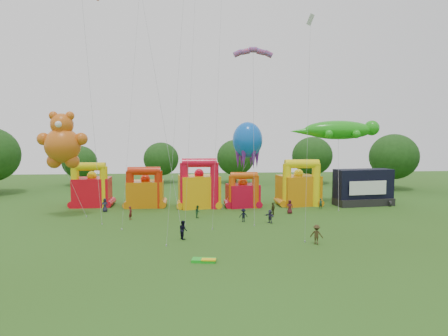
{
  "coord_description": "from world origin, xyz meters",
  "views": [
    {
      "loc": [
        -2.17,
        -31.05,
        10.7
      ],
      "look_at": [
        2.15,
        18.0,
        6.57
      ],
      "focal_mm": 32.0,
      "sensor_mm": 36.0,
      "label": 1
    }
  ],
  "objects": [
    {
      "name": "folded_kite_bundle",
      "position": [
        -0.94,
        1.81,
        0.14
      ],
      "size": [
        2.14,
        1.36,
        0.31
      ],
      "color": "green",
      "rests_on": "ground"
    },
    {
      "name": "spectator_8",
      "position": [
        -2.83,
        9.29,
        0.97
      ],
      "size": [
        1.06,
        1.16,
        1.94
      ],
      "primitive_type": "imported",
      "rotation": [
        0.0,
        0.0,
        1.99
      ],
      "color": "black",
      "rests_on": "ground"
    },
    {
      "name": "spectator_3",
      "position": [
        4.43,
        16.81,
        0.82
      ],
      "size": [
        1.13,
        0.75,
        1.64
      ],
      "primitive_type": "imported",
      "rotation": [
        0.0,
        0.0,
        3.28
      ],
      "color": "black",
      "rests_on": "ground"
    },
    {
      "name": "spectator_1",
      "position": [
        -9.57,
        19.38,
        0.84
      ],
      "size": [
        0.56,
        0.7,
        1.68
      ],
      "primitive_type": "imported",
      "rotation": [
        0.0,
        0.0,
        1.28
      ],
      "color": "#581919",
      "rests_on": "ground"
    },
    {
      "name": "bouncy_castle_3",
      "position": [
        5.75,
        27.01,
        2.03
      ],
      "size": [
        4.99,
        4.29,
        5.28
      ],
      "color": "red",
      "rests_on": "ground"
    },
    {
      "name": "teddy_bear_kite",
      "position": [
        -18.19,
        21.49,
        9.5
      ],
      "size": [
        6.28,
        4.46,
        13.74
      ],
      "color": "#CB5D16",
      "rests_on": "ground"
    },
    {
      "name": "bouncy_castle_0",
      "position": [
        -16.68,
        29.47,
        2.53
      ],
      "size": [
        5.35,
        4.34,
        6.67
      ],
      "color": "red",
      "rests_on": "ground"
    },
    {
      "name": "diamond_kites",
      "position": [
        -0.89,
        14.98,
        16.49
      ],
      "size": [
        21.66,
        15.49,
        40.24
      ],
      "color": "red",
      "rests_on": "ground"
    },
    {
      "name": "bouncy_castle_4",
      "position": [
        14.47,
        27.89,
        2.66
      ],
      "size": [
        6.51,
        5.63,
        7.04
      ],
      "color": "orange",
      "rests_on": "ground"
    },
    {
      "name": "spectator_7",
      "position": [
        16.73,
        24.35,
        0.76
      ],
      "size": [
        0.63,
        0.49,
        1.53
      ],
      "primitive_type": "imported",
      "rotation": [
        0.0,
        0.0,
        0.25
      ],
      "color": "#183D2A",
      "rests_on": "ground"
    },
    {
      "name": "bouncy_castle_2",
      "position": [
        -0.71,
        27.25,
        2.76
      ],
      "size": [
        6.27,
        5.38,
        7.32
      ],
      "color": "#EAA40C",
      "rests_on": "ground"
    },
    {
      "name": "stage_trailer",
      "position": [
        24.17,
        26.92,
        2.66
      ],
      "size": [
        9.08,
        4.38,
        5.51
      ],
      "color": "black",
      "rests_on": "ground"
    },
    {
      "name": "spectator_6",
      "position": [
        11.4,
        21.38,
        0.93
      ],
      "size": [
        1.05,
        0.86,
        1.87
      ],
      "primitive_type": "imported",
      "rotation": [
        0.0,
        0.0,
        5.95
      ],
      "color": "#51171D",
      "rests_on": "ground"
    },
    {
      "name": "spectator_4",
      "position": [
        8.93,
        20.62,
        0.85
      ],
      "size": [
        0.93,
        1.05,
        1.7
      ],
      "primitive_type": "imported",
      "rotation": [
        0.0,
        0.0,
        4.07
      ],
      "color": "#363215",
      "rests_on": "ground"
    },
    {
      "name": "spectator_0",
      "position": [
        -13.86,
        24.85,
        0.94
      ],
      "size": [
        0.98,
        0.69,
        1.89
      ],
      "primitive_type": "imported",
      "rotation": [
        0.0,
        0.0,
        0.1
      ],
      "color": "#222239",
      "rests_on": "ground"
    },
    {
      "name": "tree_ring",
      "position": [
        -1.19,
        0.62,
        6.26
      ],
      "size": [
        124.36,
        126.47,
        12.07
      ],
      "color": "#352314",
      "rests_on": "ground"
    },
    {
      "name": "spectator_2",
      "position": [
        -1.1,
        19.74,
        0.8
      ],
      "size": [
        0.62,
        0.79,
        1.6
      ],
      "primitive_type": "imported",
      "rotation": [
        0.0,
        0.0,
        1.56
      ],
      "color": "#1C4724",
      "rests_on": "ground"
    },
    {
      "name": "spectator_5",
      "position": [
        7.55,
        15.9,
        0.83
      ],
      "size": [
        1.22,
        1.56,
        1.65
      ],
      "primitive_type": "imported",
      "rotation": [
        0.0,
        0.0,
        5.27
      ],
      "color": "#302B47",
      "rests_on": "ground"
    },
    {
      "name": "ground",
      "position": [
        0.0,
        0.0,
        0.0
      ],
      "size": [
        160.0,
        160.0,
        0.0
      ],
      "primitive_type": "plane",
      "color": "#2C5016",
      "rests_on": "ground"
    },
    {
      "name": "gecko_kite",
      "position": [
        20.25,
        27.15,
        8.06
      ],
      "size": [
        14.11,
        8.74,
        12.99
      ],
      "color": "#209E16",
      "rests_on": "ground"
    },
    {
      "name": "octopus_kite",
      "position": [
        5.81,
        27.24,
        7.39
      ],
      "size": [
        6.28,
        4.42,
        12.65
      ],
      "color": "blue",
      "rests_on": "ground"
    },
    {
      "name": "bouncy_castle_1",
      "position": [
        -8.67,
        28.39,
        2.3
      ],
      "size": [
        5.3,
        4.26,
        6.06
      ],
      "color": "#CE720B",
      "rests_on": "ground"
    },
    {
      "name": "spectator_9",
      "position": [
        10.19,
        6.25,
        0.97
      ],
      "size": [
        1.45,
        1.25,
        1.94
      ],
      "primitive_type": "imported",
      "rotation": [
        0.0,
        0.0,
        2.62
      ],
      "color": "#382D16",
      "rests_on": "ground"
    },
    {
      "name": "parafoil_kites",
      "position": [
        -7.86,
        16.86,
        14.1
      ],
      "size": [
        26.02,
        11.35,
        29.69
      ],
      "color": "red",
      "rests_on": "ground"
    }
  ]
}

